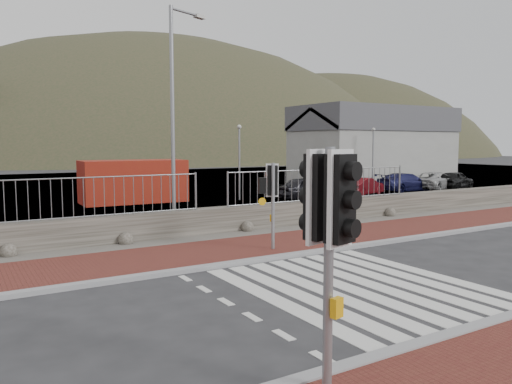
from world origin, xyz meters
TOP-DOWN VIEW (x-y plane):
  - ground at (0.00, 0.00)m, footprint 220.00×220.00m
  - sidewalk_far at (0.00, 4.50)m, footprint 40.00×3.00m
  - kerb_near at (0.00, -3.00)m, footprint 40.00×0.25m
  - kerb_far at (0.00, 3.00)m, footprint 40.00×0.25m
  - zebra_crossing at (-0.00, 0.00)m, footprint 4.62×5.60m
  - gravel_strip at (0.00, 6.50)m, footprint 40.00×1.50m
  - stone_wall at (0.00, 7.30)m, footprint 40.00×0.60m
  - railing at (0.00, 7.15)m, footprint 18.07×0.07m
  - quay at (0.00, 27.90)m, footprint 120.00×40.00m
  - water at (0.00, 62.90)m, footprint 220.00×50.00m
  - harbor_building at (20.00, 19.90)m, footprint 12.20×6.20m
  - hills_backdrop at (6.74, 87.90)m, footprint 254.00×90.00m
  - traffic_signal_near at (-3.64, -3.38)m, footprint 0.49×0.36m
  - traffic_signal_far at (0.29, 3.90)m, footprint 0.63×0.38m
  - streetlight at (-0.87, 8.15)m, footprint 1.56×0.71m
  - shipping_container at (0.67, 17.81)m, footprint 5.40×2.37m
  - car_a at (9.30, 13.97)m, footprint 3.77×1.55m
  - car_b at (13.50, 14.09)m, footprint 3.48×2.13m
  - car_c at (17.41, 14.34)m, footprint 4.24×1.88m
  - car_d at (20.07, 14.19)m, footprint 4.68×2.95m
  - car_e at (21.71, 13.93)m, footprint 3.87×2.29m

SIDE VIEW (x-z plane):
  - hills_backdrop at x=6.74m, z-range -73.05..26.95m
  - ground at x=0.00m, z-range 0.00..0.00m
  - quay at x=0.00m, z-range -0.25..0.25m
  - water at x=0.00m, z-range -0.03..0.03m
  - zebra_crossing at x=0.00m, z-range 0.00..0.01m
  - gravel_strip at x=0.00m, z-range 0.00..0.06m
  - sidewalk_far at x=0.00m, z-range 0.00..0.08m
  - kerb_near at x=0.00m, z-range -0.01..0.11m
  - kerb_far at x=0.00m, z-range -0.01..0.11m
  - stone_wall at x=0.00m, z-range 0.00..0.90m
  - car_b at x=13.50m, z-range 0.00..1.08m
  - car_d at x=20.07m, z-range 0.00..1.20m
  - car_c at x=17.41m, z-range 0.00..1.21m
  - car_e at x=21.71m, z-range 0.00..1.23m
  - car_a at x=9.30m, z-range 0.00..1.28m
  - shipping_container at x=0.67m, z-range 0.00..2.22m
  - railing at x=0.00m, z-range 1.21..2.43m
  - traffic_signal_far at x=0.29m, z-range 0.57..3.12m
  - traffic_signal_near at x=-3.64m, z-range 0.67..3.74m
  - harbor_building at x=20.00m, z-range 0.03..5.83m
  - streetlight at x=-0.87m, z-range 0.48..8.15m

